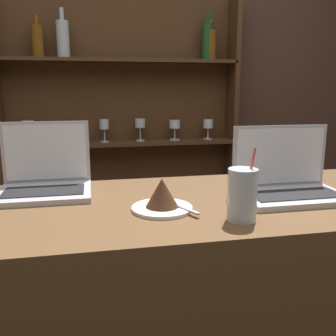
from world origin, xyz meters
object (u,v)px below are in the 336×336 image
at_px(laptop_near, 45,178).
at_px(cake_plate, 162,197).
at_px(laptop_far, 288,181).
at_px(water_glass, 242,195).

distance_m(laptop_near, cake_plate, 0.43).
bearing_deg(laptop_far, cake_plate, -172.32).
bearing_deg(water_glass, laptop_near, 144.64).
bearing_deg(laptop_far, laptop_near, 165.42).
height_order(laptop_far, water_glass, laptop_far).
bearing_deg(water_glass, cake_plate, 146.95).
distance_m(laptop_far, water_glass, 0.30).
distance_m(laptop_near, water_glass, 0.66).
distance_m(cake_plate, water_glass, 0.23).
relative_size(laptop_far, water_glass, 1.72).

